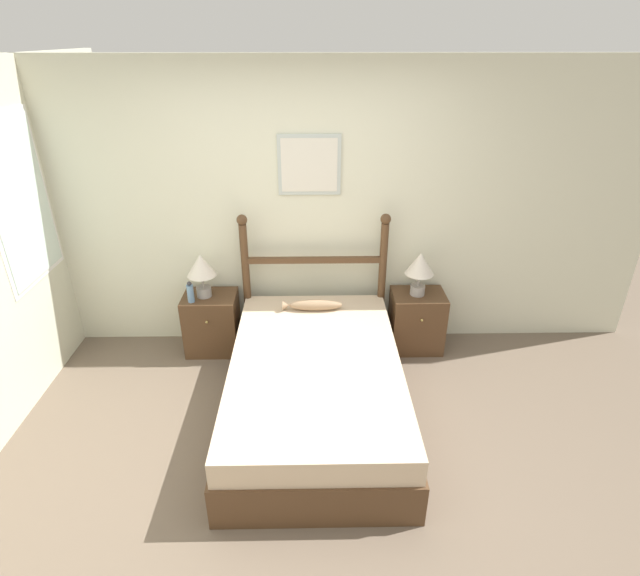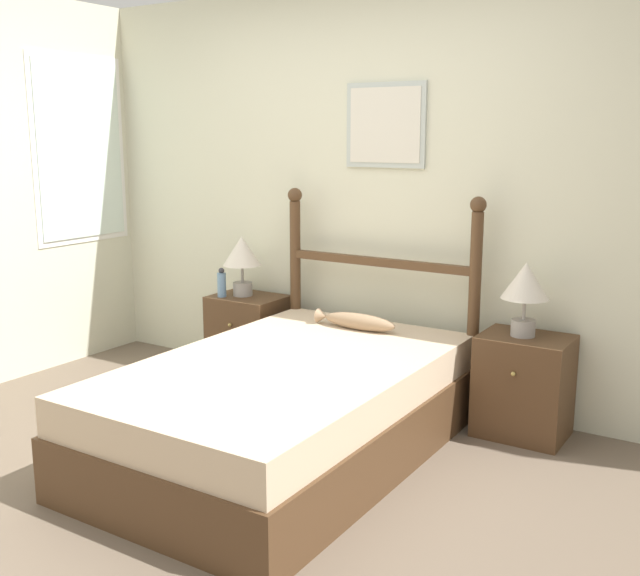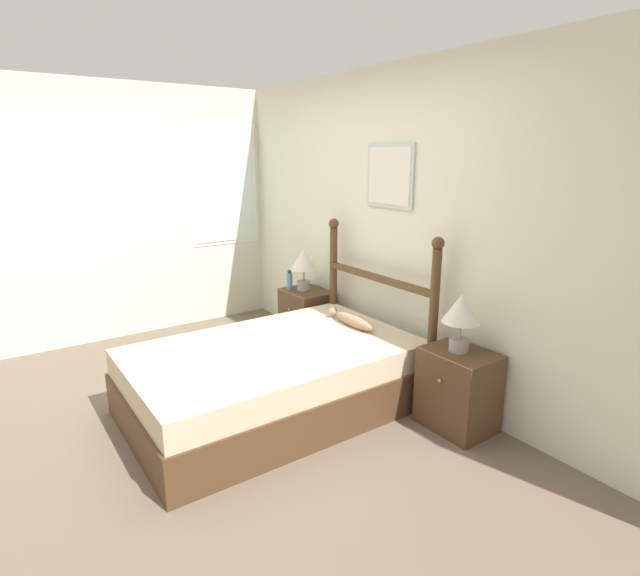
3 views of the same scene
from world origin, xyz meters
name	(u,v)px [view 2 (image 2 of 3)]	position (x,y,z in m)	size (l,w,h in m)	color
ground_plane	(189,488)	(0.00, 0.00, 0.00)	(16.00, 16.00, 0.00)	brown
wall_back	(368,193)	(0.00, 1.73, 1.28)	(6.40, 0.08, 2.55)	beige
bed	(285,409)	(0.17, 0.56, 0.25)	(1.31, 2.08, 0.51)	#4C331E
headboard	(379,287)	(0.17, 1.57, 0.72)	(1.33, 0.09, 1.30)	#4C331E
nightstand_left	(249,336)	(-0.78, 1.48, 0.28)	(0.48, 0.40, 0.57)	#4C331E
nightstand_right	(524,386)	(1.12, 1.48, 0.28)	(0.48, 0.40, 0.57)	#4C331E
table_lamp_left	(242,255)	(-0.82, 1.48, 0.84)	(0.26, 0.26, 0.40)	gray
table_lamp_right	(525,286)	(1.10, 1.48, 0.84)	(0.26, 0.26, 0.40)	gray
bottle	(222,284)	(-0.92, 1.37, 0.66)	(0.06, 0.06, 0.20)	#668CB2
fish_pillow	(356,321)	(0.16, 1.31, 0.56)	(0.52, 0.10, 0.10)	#997A5B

